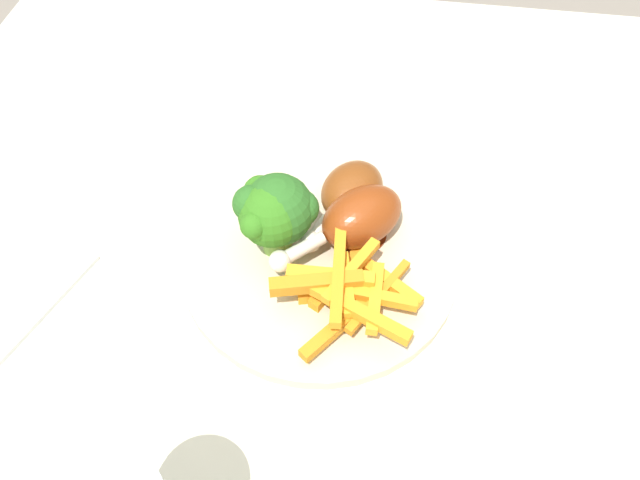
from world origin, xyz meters
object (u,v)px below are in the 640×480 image
object	(u,v)px
dining_table	(343,302)
chicken_drumstick_far	(358,216)
broccoli_floret_front	(278,210)
fork	(17,337)
carrot_fries_pile	(348,289)
dinner_plate	(320,257)
chicken_drumstick_near	(347,193)
broccoli_floret_middle	(270,212)

from	to	relation	value
dining_table	chicken_drumstick_far	size ratio (longest dim) A/B	7.98
broccoli_floret_front	fork	world-z (taller)	broccoli_floret_front
dining_table	carrot_fries_pile	world-z (taller)	carrot_fries_pile
chicken_drumstick_far	fork	bearing A→B (deg)	-151.98
broccoli_floret_front	carrot_fries_pile	xyz separation A→B (m)	(0.07, -0.05, -0.03)
dinner_plate	fork	distance (m)	0.26
dining_table	chicken_drumstick_near	xyz separation A→B (m)	(-0.00, 0.03, 0.14)
broccoli_floret_middle	fork	xyz separation A→B (m)	(-0.20, -0.12, -0.06)
dinner_plate	broccoli_floret_front	size ratio (longest dim) A/B	3.20
carrot_fries_pile	chicken_drumstick_near	bearing A→B (deg)	97.12
dining_table	chicken_drumstick_far	bearing A→B (deg)	2.25
dining_table	broccoli_floret_front	world-z (taller)	broccoli_floret_front
broccoli_floret_middle	carrot_fries_pile	world-z (taller)	broccoli_floret_middle
dining_table	chicken_drumstick_near	distance (m)	0.15
dining_table	dinner_plate	world-z (taller)	dinner_plate
dining_table	dinner_plate	bearing A→B (deg)	-127.35
carrot_fries_pile	chicken_drumstick_far	size ratio (longest dim) A/B	1.05
dining_table	fork	bearing A→B (deg)	-151.21
dinner_plate	chicken_drumstick_near	bearing A→B (deg)	73.48
broccoli_floret_middle	carrot_fries_pile	bearing A→B (deg)	-33.57
carrot_fries_pile	chicken_drumstick_far	bearing A→B (deg)	89.64
chicken_drumstick_near	fork	xyz separation A→B (m)	(-0.25, -0.17, -0.03)
chicken_drumstick_near	broccoli_floret_middle	bearing A→B (deg)	-137.17
carrot_fries_pile	fork	bearing A→B (deg)	-165.71
broccoli_floret_front	chicken_drumstick_far	distance (m)	0.07
dinner_plate	broccoli_floret_front	world-z (taller)	broccoli_floret_front
dinner_plate	chicken_drumstick_near	world-z (taller)	chicken_drumstick_near
broccoli_floret_front	broccoli_floret_middle	size ratio (longest dim) A/B	1.02
dining_table	fork	distance (m)	0.32
dining_table	dinner_plate	size ratio (longest dim) A/B	3.85
chicken_drumstick_near	dinner_plate	bearing A→B (deg)	-106.52
broccoli_floret_middle	fork	world-z (taller)	broccoli_floret_middle
broccoli_floret_middle	chicken_drumstick_near	size ratio (longest dim) A/B	0.67
fork	chicken_drumstick_near	bearing A→B (deg)	-36.00
dinner_plate	broccoli_floret_middle	world-z (taller)	broccoli_floret_middle
carrot_fries_pile	chicken_drumstick_far	distance (m)	0.07
dining_table	broccoli_floret_middle	bearing A→B (deg)	-157.87
carrot_fries_pile	broccoli_floret_middle	bearing A→B (deg)	146.43
chicken_drumstick_far	chicken_drumstick_near	bearing A→B (deg)	114.81
carrot_fries_pile	chicken_drumstick_near	size ratio (longest dim) A/B	1.11
dinner_plate	fork	world-z (taller)	dinner_plate
chicken_drumstick_near	carrot_fries_pile	bearing A→B (deg)	-82.88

